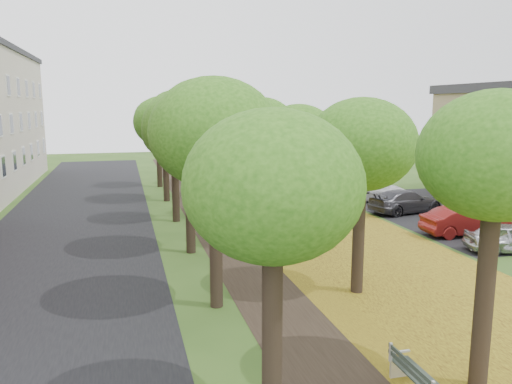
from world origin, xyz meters
TOP-DOWN VIEW (x-y plane):
  - street_asphalt at (-7.50, 15.00)m, footprint 8.00×70.00m
  - footpath at (0.00, 15.00)m, footprint 3.20×70.00m
  - leaf_verge at (5.00, 15.00)m, footprint 7.50×70.00m
  - parking_lot at (13.50, 16.00)m, footprint 9.00×16.00m
  - tree_row_west at (-2.20, 15.00)m, footprint 3.57×33.57m
  - tree_row_east at (2.60, 15.00)m, footprint 3.57×33.57m
  - bench at (1.08, 0.00)m, footprint 0.55×1.81m
  - car_silver at (11.00, 8.54)m, footprint 3.94×2.33m
  - car_red at (11.00, 11.44)m, footprint 4.27×1.66m
  - car_grey at (11.00, 16.77)m, footprint 4.89×2.67m
  - car_white at (11.00, 20.54)m, footprint 5.28×3.66m

SIDE VIEW (x-z plane):
  - street_asphalt at x=-7.50m, z-range 0.00..0.01m
  - parking_lot at x=13.50m, z-range 0.00..0.01m
  - footpath at x=0.00m, z-range 0.00..0.01m
  - leaf_verge at x=5.00m, z-range 0.00..0.01m
  - bench at x=1.08m, z-range 0.02..0.87m
  - car_silver at x=11.00m, z-range 0.00..1.26m
  - car_white at x=11.00m, z-range 0.00..1.34m
  - car_grey at x=11.00m, z-range 0.00..1.34m
  - car_red at x=11.00m, z-range 0.00..1.38m
  - tree_row_west at x=-2.20m, z-range 1.71..8.26m
  - tree_row_east at x=2.60m, z-range 1.71..8.26m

